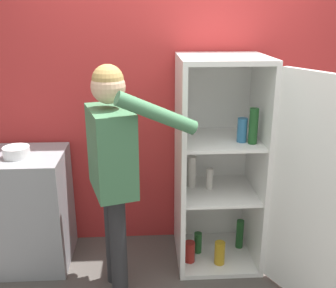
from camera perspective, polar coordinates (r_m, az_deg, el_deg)
The scene contains 5 objects.
wall_back at distance 3.21m, azimuth 1.02°, elevation 7.04°, with size 7.00×0.06×2.55m.
refrigerator at distance 2.99m, azimuth 9.73°, elevation -3.62°, with size 0.98×1.18×1.63m.
person at distance 2.60m, azimuth -8.00°, elevation -1.83°, with size 0.74×0.57×1.62m.
counter at distance 3.29m, azimuth -19.33°, elevation -8.93°, with size 0.58×0.57×0.91m.
bowl at distance 3.07m, azimuth -21.14°, elevation -1.09°, with size 0.19×0.19×0.08m.
Camera 1 is at (-0.24, -2.16, 1.92)m, focal length 42.00 mm.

